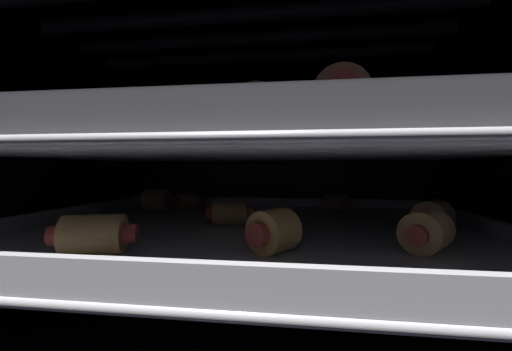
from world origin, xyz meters
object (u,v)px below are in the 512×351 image
Objects in this scene: pig_in_blanket_lower_4 at (94,235)px; pig_in_blanket_upper_6 at (210,138)px; pig_in_blanket_lower_0 at (274,231)px; heating_element at (250,27)px; pig_in_blanket_lower_2 at (157,199)px; pig_in_blanket_upper_3 at (341,100)px; oven_rack_upper at (250,154)px; pig_in_blanket_upper_2 at (198,132)px; pig_in_blanket_upper_8 at (377,136)px; baking_tray_lower at (250,229)px; pig_in_blanket_lower_1 at (187,201)px; oven_rack_lower at (250,237)px; pig_in_blanket_upper_10 at (264,111)px; pig_in_blanket_lower_5 at (426,232)px; pig_in_blanket_upper_0 at (390,141)px; pig_in_blanket_upper_4 at (284,141)px; pig_in_blanket_lower_7 at (229,213)px; pig_in_blanket_upper_9 at (348,135)px; pig_in_blanket_upper_7 at (119,136)px; pig_in_blanket_lower_6 at (336,202)px; baking_tray_upper at (250,146)px; pig_in_blanket_upper_5 at (166,123)px; pig_in_blanket_lower_3 at (433,217)px.

pig_in_blanket_upper_6 reaches higher than pig_in_blanket_lower_4.
heating_element is at bearing 107.97° from pig_in_blanket_lower_0.
pig_in_blanket_lower_2 is 35.59cm from pig_in_blanket_upper_3.
oven_rack_upper is 9.69× the size of pig_in_blanket_upper_2.
pig_in_blanket_lower_0 is 0.88× the size of pig_in_blanket_lower_2.
pig_in_blanket_upper_2 is 1.02× the size of pig_in_blanket_upper_8.
pig_in_blanket_lower_1 is (-11.72, 12.47, 1.60)cm from baking_tray_lower.
oven_rack_lower is 16.30cm from pig_in_blanket_lower_4.
pig_in_blanket_upper_8 is 0.88× the size of pig_in_blanket_upper_10.
baking_tray_lower is 13.96cm from pig_in_blanket_upper_6.
pig_in_blanket_lower_1 is at bearing 121.01° from pig_in_blanket_upper_10.
pig_in_blanket_upper_2 is at bearing 130.01° from pig_in_blanket_lower_0.
pig_in_blanket_upper_0 reaches higher than pig_in_blanket_lower_5.
baking_tray_lower is 10.59× the size of pig_in_blanket_upper_0.
heating_element is 8.15× the size of pig_in_blanket_upper_4.
pig_in_blanket_lower_7 is 0.92× the size of pig_in_blanket_upper_6.
oven_rack_upper is at bearing 117.82° from pig_in_blanket_upper_3.
pig_in_blanket_lower_4 is at bearing -140.88° from pig_in_blanket_upper_9.
pig_in_blanket_upper_7 is (-11.79, 3.45, 0.03)cm from pig_in_blanket_upper_2.
pig_in_blanket_upper_9 is (-0.08, -11.34, 8.89)cm from pig_in_blanket_lower_6.
pig_in_blanket_lower_4 is (-12.91, -2.30, -0.16)cm from pig_in_blanket_lower_0.
pig_in_blanket_upper_4 reaches higher than pig_in_blanket_lower_5.
heating_element reaches higher than pig_in_blanket_upper_3.
pig_in_blanket_lower_4 is at bearing -118.77° from pig_in_blanket_upper_4.
oven_rack_lower is at bearing 117.82° from pig_in_blanket_upper_3.
pig_in_blanket_upper_8 reaches higher than baking_tray_upper.
pig_in_blanket_upper_3 is (13.96, -15.55, -0.02)cm from pig_in_blanket_upper_2.
pig_in_blanket_lower_0 is 24.78cm from pig_in_blanket_upper_8.
oven_rack_lower is 8.67× the size of pig_in_blanket_upper_10.
pig_in_blanket_upper_5 is 15.41cm from pig_in_blanket_upper_6.
baking_tray_lower is 2.86cm from pig_in_blanket_lower_7.
pig_in_blanket_lower_2 is at bearing 147.29° from pig_in_blanket_lower_5.
heating_element is at bearing -13.28° from pig_in_blanket_upper_7.
pig_in_blanket_upper_6 is at bearing 123.71° from pig_in_blanket_upper_3.
pig_in_blanket_lower_1 is 0.10× the size of baking_tray_upper.
baking_tray_lower is at bearing -46.78° from pig_in_blanket_lower_1.
baking_tray_upper is 8.97× the size of pig_in_blanket_upper_2.
pig_in_blanket_lower_3 reaches higher than pig_in_blanket_lower_7.
pig_in_blanket_upper_5 is at bearing -122.11° from oven_rack_lower.
pig_in_blanket_lower_6 is at bearing 112.61° from pig_in_blanket_lower_3.
pig_in_blanket_lower_5 is at bearing -99.00° from pig_in_blanket_upper_0.
pig_in_blanket_lower_7 is 16.26cm from pig_in_blanket_upper_9.
pig_in_blanket_lower_0 is at bearing -72.03° from oven_rack_upper.
baking_tray_lower is 8.40× the size of pig_in_blanket_upper_6.
pig_in_blanket_upper_5 is at bearing -124.83° from pig_in_blanket_lower_6.
pig_in_blanket_lower_3 is 7.80cm from pig_in_blanket_lower_5.
pig_in_blanket_lower_3 is 0.74× the size of pig_in_blanket_upper_3.
pig_in_blanket_upper_3 is at bearing -96.11° from pig_in_blanket_lower_6.
pig_in_blanket_upper_9 is at bearing 106.98° from pig_in_blanket_lower_5.
pig_in_blanket_lower_5 is at bearing -58.99° from pig_in_blanket_upper_4.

